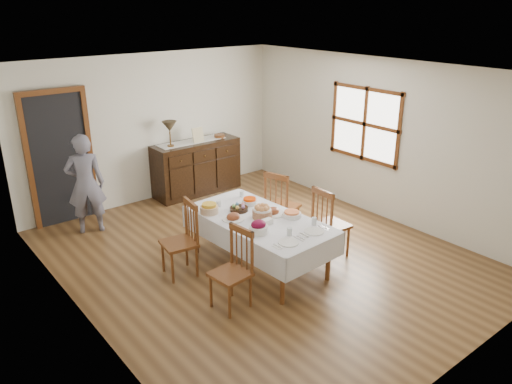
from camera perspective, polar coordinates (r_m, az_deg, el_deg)
ground at (r=7.19m, az=0.50°, el=-7.30°), size 6.00×6.00×0.00m
room_shell at (r=6.81m, az=-2.66°, el=5.92°), size 5.02×6.02×2.65m
dining_table at (r=6.67m, az=0.34°, el=-3.70°), size 1.16×2.12×0.71m
chair_left_near at (r=5.89m, az=-2.59°, el=-8.71°), size 0.45×0.45×0.98m
chair_left_far at (r=6.61m, az=-8.41°, el=-5.27°), size 0.48×0.48×1.01m
chair_right_near at (r=7.04m, az=8.31°, el=-3.44°), size 0.45×0.45×1.04m
chair_right_far at (r=7.56m, az=2.83°, el=-1.37°), size 0.55×0.55×1.06m
sideboard at (r=9.41m, az=-6.81°, el=2.82°), size 1.65×0.59×0.99m
person at (r=8.05m, az=-18.95°, el=1.23°), size 0.61×0.50×1.68m
bread_basket at (r=6.62m, az=0.70°, el=-2.26°), size 0.27×0.27×0.18m
egg_basket at (r=6.86m, az=-1.97°, el=-1.89°), size 0.26×0.26×0.10m
ham_platter_a at (r=6.60m, az=-2.62°, el=-2.91°), size 0.30×0.30×0.11m
ham_platter_b at (r=6.76m, az=1.93°, el=-2.29°), size 0.33×0.33×0.11m
beet_bowl at (r=6.21m, az=0.29°, el=-4.05°), size 0.25×0.25×0.17m
carrot_bowl at (r=7.07m, az=-0.73°, el=-1.07°), size 0.21×0.21×0.09m
pineapple_bowl at (r=6.80m, az=-5.37°, el=-1.91°), size 0.25×0.25×0.14m
casserole_dish at (r=6.69m, az=4.10°, el=-2.54°), size 0.26×0.26×0.08m
butter_dish at (r=6.45m, az=1.27°, el=-3.41°), size 0.14×0.10×0.07m
setting_left at (r=6.05m, az=3.73°, el=-5.35°), size 0.43×0.31×0.10m
setting_right at (r=6.35m, az=6.61°, el=-4.10°), size 0.43×0.31×0.10m
glass_far_a at (r=7.01m, az=-4.29°, el=-1.32°), size 0.07×0.07×0.09m
glass_far_b at (r=7.34m, az=-1.64°, el=-0.22°), size 0.07×0.07×0.09m
runner at (r=9.27m, az=-7.37°, el=5.75°), size 1.30×0.35×0.01m
table_lamp at (r=8.92m, az=-9.86°, el=7.32°), size 0.26×0.26×0.46m
picture_frame at (r=9.16m, az=-6.65°, el=6.45°), size 0.22×0.08×0.28m
deco_bowl at (r=9.50m, az=-4.21°, el=6.39°), size 0.20×0.20×0.06m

